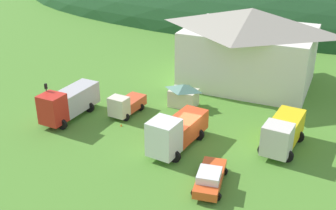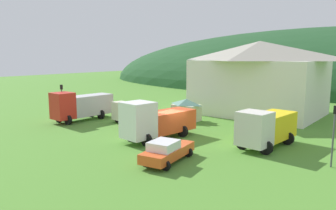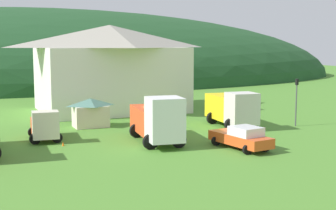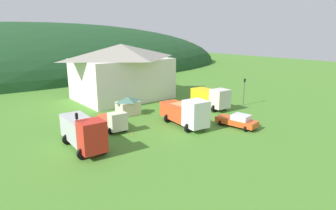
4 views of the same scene
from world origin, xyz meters
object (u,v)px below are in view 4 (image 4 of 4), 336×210
Objects in this scene: traffic_cone_near_pickup at (132,134)px; traffic_light_east at (244,89)px; depot_building at (122,71)px; flatbed_truck_yellow at (211,97)px; crane_truck_red at (83,131)px; service_pickup_orange at (237,121)px; play_shed_cream at (128,106)px; traffic_light_west at (78,131)px; light_truck_cream at (114,121)px; heavy_rig_white at (186,112)px.

traffic_light_east is at bearing 0.52° from traffic_cone_near_pickup.
flatbed_truck_yellow is (6.93, -14.59, -3.13)m from depot_building.
flatbed_truck_yellow is at bearing -64.61° from depot_building.
service_pickup_orange is at bearing 75.48° from crane_truck_red.
depot_building is 23.25m from service_pickup_orange.
traffic_light_west is (-10.93, -9.36, 1.30)m from play_shed_cream.
light_truck_cream is 1.11× the size of traffic_light_east.
heavy_rig_white is (12.60, -1.24, -0.03)m from crane_truck_red.
flatbed_truck_yellow is 10.65× the size of traffic_cone_near_pickup.
traffic_cone_near_pickup is at bearing 24.40° from light_truck_cream.
depot_building is 2.08× the size of heavy_rig_white.
depot_building reaches higher than traffic_light_west.
flatbed_truck_yellow reaches higher than traffic_cone_near_pickup.
traffic_light_east is at bearing 104.86° from heavy_rig_white.
depot_building reaches higher than play_shed_cream.
play_shed_cream reaches higher than traffic_cone_near_pickup.
light_truck_cream is 0.71× the size of flatbed_truck_yellow.
light_truck_cream is at bearing -136.18° from play_shed_cream.
crane_truck_red is at bearing -129.96° from depot_building.
play_shed_cream is at bearing 40.57° from traffic_light_west.
play_shed_cream is (-4.71, -9.59, -3.53)m from depot_building.
traffic_light_east is 6.76× the size of traffic_cone_near_pickup.
flatbed_truck_yellow is 9.13m from service_pickup_orange.
light_truck_cream is 2.94m from traffic_cone_near_pickup.
crane_truck_red reaches higher than light_truck_cream.
traffic_light_east is 21.18m from traffic_cone_near_pickup.
depot_building is 22.73m from crane_truck_red.
light_truck_cream reaches higher than traffic_cone_near_pickup.
depot_building is 3.75× the size of traffic_light_west.
traffic_light_east reaches higher than heavy_rig_white.
traffic_light_east is at bearing 89.08° from light_truck_cream.
traffic_light_west is at bearing -81.23° from heavy_rig_white.
heavy_rig_white is 13.81m from traffic_light_west.
depot_building reaches higher than crane_truck_red.
traffic_cone_near_pickup is (-8.59, -16.71, -4.86)m from depot_building.
traffic_light_west is 6.78× the size of traffic_cone_near_pickup.
flatbed_truck_yellow is at bearing 7.78° from traffic_cone_near_pickup.
crane_truck_red reaches higher than service_pickup_orange.
traffic_light_east is at bearing 75.96° from flatbed_truck_yellow.
play_shed_cream is 0.42× the size of heavy_rig_white.
traffic_cone_near_pickup is (-15.52, -2.12, -1.74)m from flatbed_truck_yellow.
traffic_light_east is (5.50, -1.93, 0.89)m from flatbed_truck_yellow.
traffic_light_west reaches higher than play_shed_cream.
play_shed_cream is at bearing -158.84° from service_pickup_orange.
traffic_light_east is (14.29, 1.99, 0.83)m from heavy_rig_white.
light_truck_cream is (4.99, 3.10, -0.66)m from crane_truck_red.
flatbed_truck_yellow is (21.39, 2.67, -0.09)m from crane_truck_red.
crane_truck_red is at bearing -52.94° from light_truck_cream.
heavy_rig_white reaches higher than traffic_cone_near_pickup.
traffic_light_west is (-13.77, -0.44, 0.84)m from heavy_rig_white.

